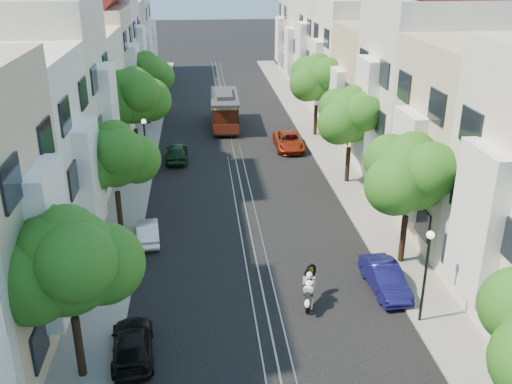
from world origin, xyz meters
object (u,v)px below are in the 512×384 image
object	(u,v)px
tree_w_c	(134,97)
parked_car_e_far	(289,141)
tree_e_d	(318,79)
cable_car	(225,108)
parked_car_w_near	(133,344)
parked_car_w_far	(177,152)
parked_car_e_mid	(385,278)
tree_w_a	(69,264)
tree_w_b	(115,157)
tree_e_b	(411,175)
tree_e_c	(352,117)
parked_car_w_mid	(148,232)
tree_w_d	(146,74)
sportbike_rider	(309,287)
lamp_east	(427,263)
lamp_west	(145,140)

from	to	relation	value
tree_w_c	parked_car_e_far	size ratio (longest dim) A/B	1.53
tree_e_d	cable_car	world-z (taller)	tree_e_d
parked_car_w_near	parked_car_w_far	xyz separation A→B (m)	(1.07, 22.72, 0.11)
tree_e_d	parked_car_e_mid	world-z (taller)	tree_e_d
tree_w_a	tree_w_b	xyz separation A→B (m)	(-0.00, 12.00, -0.34)
tree_e_b	cable_car	distance (m)	26.80
tree_e_c	tree_w_c	xyz separation A→B (m)	(-14.40, 5.00, 0.47)
parked_car_w_mid	tree_e_c	bearing A→B (deg)	-156.17
tree_w_b	tree_w_d	world-z (taller)	tree_w_d
parked_car_e_mid	parked_car_w_far	distance (m)	21.56
tree_w_b	tree_w_d	xyz separation A→B (m)	(0.00, 22.00, 0.20)
tree_w_d	parked_car_e_far	xyz separation A→B (m)	(11.54, -8.34, -3.96)
parked_car_e_far	tree_w_a	bearing A→B (deg)	-113.82
tree_w_b	parked_car_e_far	size ratio (longest dim) A/B	1.35
tree_w_b	cable_car	world-z (taller)	tree_w_b
sportbike_rider	parked_car_e_mid	bearing A→B (deg)	27.16
cable_car	tree_w_d	bearing A→B (deg)	169.22
lamp_east	sportbike_rider	bearing A→B (deg)	158.25
tree_e_c	lamp_west	distance (m)	13.82
tree_w_d	tree_e_c	bearing A→B (deg)	-48.01
tree_e_d	tree_w_a	bearing A→B (deg)	-116.41
tree_e_c	tree_e_d	xyz separation A→B (m)	(0.00, 11.00, 0.27)
tree_e_b	parked_car_w_far	bearing A→B (deg)	124.86
tree_w_c	parked_car_w_far	world-z (taller)	tree_w_c
tree_e_b	parked_car_e_far	xyz separation A→B (m)	(-2.86, 18.66, -4.09)
tree_e_d	parked_car_w_mid	size ratio (longest dim) A/B	2.10
parked_car_w_near	tree_w_c	bearing A→B (deg)	-90.81
sportbike_rider	cable_car	distance (m)	28.84
tree_w_b	parked_car_e_mid	bearing A→B (deg)	-30.01
tree_w_c	parked_car_w_far	distance (m)	5.23
tree_e_c	tree_e_d	size ratio (longest dim) A/B	0.95
tree_w_a	parked_car_e_far	size ratio (longest dim) A/B	1.44
tree_e_b	tree_w_a	world-z (taller)	same
tree_w_b	lamp_west	size ratio (longest dim) A/B	1.51
cable_car	parked_car_w_near	xyz separation A→B (m)	(-5.14, -31.50, -1.17)
lamp_east	parked_car_w_far	xyz separation A→B (m)	(-10.70, 21.72, -2.17)
parked_car_w_near	lamp_west	bearing A→B (deg)	-92.65
sportbike_rider	tree_w_a	bearing A→B (deg)	-143.03
tree_w_c	lamp_west	bearing A→B (deg)	-74.25
sportbike_rider	parked_car_e_far	world-z (taller)	sportbike_rider
parked_car_w_far	sportbike_rider	bearing A→B (deg)	106.81
tree_e_b	tree_w_d	bearing A→B (deg)	118.07
tree_e_d	sportbike_rider	bearing A→B (deg)	-102.04
lamp_west	parked_car_e_far	bearing A→B (deg)	27.77
sportbike_rider	tree_e_c	bearing A→B (deg)	83.47
lamp_west	parked_car_e_mid	size ratio (longest dim) A/B	1.09
tree_e_c	tree_w_a	size ratio (longest dim) A/B	0.98
tree_e_d	parked_car_w_near	size ratio (longest dim) A/B	1.77
tree_w_a	parked_car_e_mid	bearing A→B (deg)	20.02
tree_e_c	lamp_east	distance (m)	16.10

